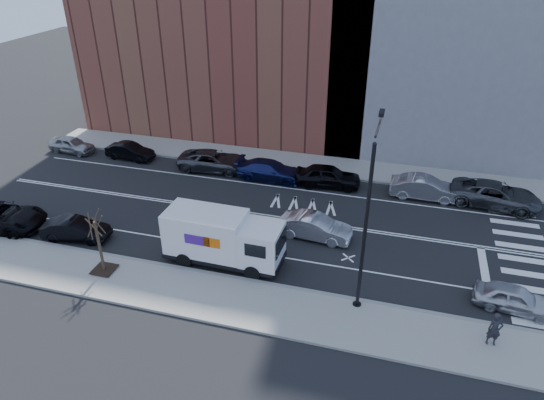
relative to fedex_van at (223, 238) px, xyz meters
The scene contains 22 objects.
ground 5.91m from the fedex_van, 80.66° to the left, with size 120.00×120.00×0.00m, color black.
sidewalk_near 3.68m from the fedex_van, 73.93° to the right, with size 44.00×3.60×0.15m, color gray.
sidewalk_far 14.51m from the fedex_van, 86.34° to the left, with size 44.00×3.60×0.15m, color gray.
curb_near 2.28m from the fedex_van, 56.64° to the right, with size 44.00×0.25×0.17m, color gray.
curb_far 12.73m from the fedex_van, 85.82° to the left, with size 44.00×0.25×0.17m, color gray.
crosswalk 17.90m from the fedex_van, 18.31° to the left, with size 3.00×14.00×0.01m, color white, non-canonical shape.
road_markings 5.91m from the fedex_van, 80.66° to the left, with size 40.00×8.60×0.01m, color white, non-canonical shape.
bldg_brick 24.23m from the fedex_van, 108.46° to the left, with size 26.00×10.00×22.00m, color brown.
streetlight 8.74m from the fedex_van, ahead, with size 0.44×4.02×9.34m.
street_tree 6.70m from the fedex_van, 155.28° to the right, with size 1.20×1.20×3.75m.
fedex_van is the anchor object (origin of this frame).
far_parked_a 21.56m from the fedex_van, 148.05° to the left, with size 1.64×4.08×1.39m, color #98989C.
far_parked_b 17.14m from the fedex_van, 137.80° to the left, with size 1.43×4.09×1.35m, color black.
far_parked_c 12.55m from the fedex_van, 114.39° to the left, with size 2.58×5.60×1.56m, color #44454A.
far_parked_d 11.00m from the fedex_van, 91.78° to the left, with size 2.12×5.21×1.51m, color navy.
far_parked_e 11.84m from the fedex_van, 69.58° to the left, with size 1.95×4.86×1.65m, color black.
far_parked_f 15.74m from the fedex_van, 45.01° to the left, with size 1.69×4.86×1.60m, color #9D9DA1.
far_parked_g 19.46m from the fedex_van, 35.53° to the left, with size 2.76×5.99×1.66m, color #43464A.
driving_sedan 6.09m from the fedex_van, 40.84° to the left, with size 1.59×4.56×1.50m, color silver.
near_parked_rear_a 9.68m from the fedex_van, behind, with size 1.44×4.13×1.36m, color black.
near_parked_front 15.57m from the fedex_van, ahead, with size 1.58×3.93×1.34m, color silver.
pedestrian 14.49m from the fedex_van, 11.21° to the right, with size 0.63×0.42×1.74m, color #232329.
Camera 1 is at (7.98, -26.85, 16.83)m, focal length 32.00 mm.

